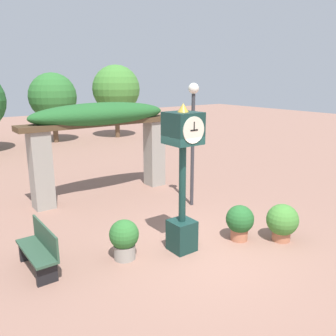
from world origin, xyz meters
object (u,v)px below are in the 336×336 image
(pedestal_clock, at_px, (183,172))
(potted_plant_near_left, at_px, (240,221))
(potted_plant_far_left, at_px, (124,238))
(park_bench, at_px, (40,250))
(potted_plant_near_right, at_px, (282,221))
(lamp_post, at_px, (193,125))

(pedestal_clock, xyz_separation_m, potted_plant_near_left, (1.37, -0.39, -1.30))
(potted_plant_far_left, xyz_separation_m, park_bench, (-1.53, 0.58, -0.03))
(potted_plant_near_left, distance_m, potted_plant_near_right, 0.96)
(potted_plant_near_right, relative_size, park_bench, 0.63)
(potted_plant_near_left, bearing_deg, lamp_post, 75.93)
(potted_plant_near_left, distance_m, potted_plant_far_left, 2.68)
(potted_plant_near_right, height_order, potted_plant_far_left, potted_plant_near_right)
(potted_plant_near_right, xyz_separation_m, lamp_post, (-0.15, 3.00, 1.89))
(pedestal_clock, bearing_deg, lamp_post, 45.45)
(lamp_post, bearing_deg, potted_plant_near_left, -104.07)
(potted_plant_near_left, height_order, potted_plant_near_right, potted_plant_near_right)
(potted_plant_near_left, xyz_separation_m, park_bench, (-4.08, 1.38, -0.03))
(potted_plant_near_right, distance_m, potted_plant_far_left, 3.59)
(park_bench, bearing_deg, potted_plant_far_left, 69.24)
(park_bench, xyz_separation_m, lamp_post, (4.69, 1.02, 1.93))
(pedestal_clock, height_order, park_bench, pedestal_clock)
(potted_plant_near_right, relative_size, lamp_post, 0.25)
(potted_plant_near_left, distance_m, lamp_post, 3.12)
(potted_plant_near_right, xyz_separation_m, potted_plant_far_left, (-3.31, 1.40, -0.01))
(potted_plant_near_left, relative_size, lamp_post, 0.24)
(potted_plant_near_right, bearing_deg, pedestal_clock, 154.99)
(potted_plant_near_left, bearing_deg, potted_plant_near_right, -38.48)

